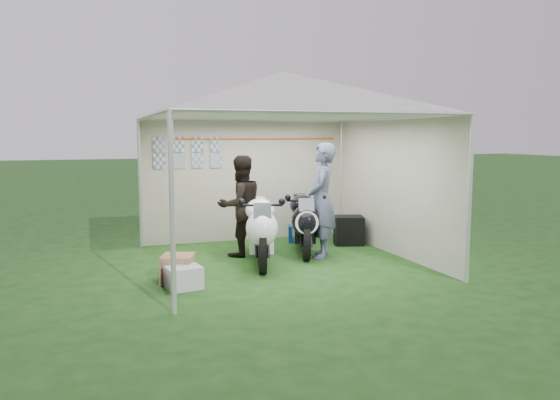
# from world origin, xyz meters

# --- Properties ---
(ground) EXTENTS (80.00, 80.00, 0.00)m
(ground) POSITION_xyz_m (0.00, 0.00, 0.00)
(ground) COLOR #1A4113
(ground) RESTS_ON ground
(canopy_tent) EXTENTS (5.66, 5.66, 3.00)m
(canopy_tent) POSITION_xyz_m (-0.00, 0.03, 2.58)
(canopy_tent) COLOR silver
(canopy_tent) RESTS_ON ground
(motorcycle_white) EXTENTS (0.85, 2.09, 1.05)m
(motorcycle_white) POSITION_xyz_m (-0.35, -0.00, 0.59)
(motorcycle_white) COLOR black
(motorcycle_white) RESTS_ON ground
(motorcycle_black) EXTENTS (0.90, 2.01, 1.02)m
(motorcycle_black) POSITION_xyz_m (0.59, 0.53, 0.57)
(motorcycle_black) COLOR black
(motorcycle_black) RESTS_ON ground
(paddock_stand) EXTENTS (0.48, 0.38, 0.32)m
(paddock_stand) POSITION_xyz_m (0.87, 1.43, 0.16)
(paddock_stand) COLOR blue
(paddock_stand) RESTS_ON ground
(person_dark_jacket) EXTENTS (0.95, 0.82, 1.69)m
(person_dark_jacket) POSITION_xyz_m (-0.49, 0.67, 0.84)
(person_dark_jacket) COLOR black
(person_dark_jacket) RESTS_ON ground
(person_blue_jacket) EXTENTS (0.72, 0.82, 1.90)m
(person_blue_jacket) POSITION_xyz_m (0.74, 0.11, 0.95)
(person_blue_jacket) COLOR slate
(person_blue_jacket) RESTS_ON ground
(equipment_box) EXTENTS (0.64, 0.57, 0.53)m
(equipment_box) POSITION_xyz_m (1.65, 0.92, 0.27)
(equipment_box) COLOR black
(equipment_box) RESTS_ON ground
(crate_0) EXTENTS (0.50, 0.41, 0.30)m
(crate_0) POSITION_xyz_m (-1.73, -1.02, 0.15)
(crate_0) COLOR silver
(crate_0) RESTS_ON ground
(crate_1) EXTENTS (0.54, 0.54, 0.38)m
(crate_1) POSITION_xyz_m (-1.75, -0.66, 0.19)
(crate_1) COLOR #8A654A
(crate_1) RESTS_ON ground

